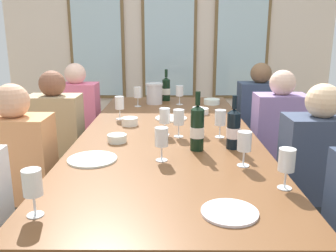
% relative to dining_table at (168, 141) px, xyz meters
% --- Properties ---
extents(ground_plane, '(12.00, 12.00, 0.00)m').
position_rel_dining_table_xyz_m(ground_plane, '(0.00, 0.00, -0.68)').
color(ground_plane, brown).
extents(back_wall_with_windows, '(4.31, 0.10, 2.90)m').
position_rel_dining_table_xyz_m(back_wall_with_windows, '(0.00, 2.62, 0.77)').
color(back_wall_with_windows, beige).
rests_on(back_wall_with_windows, ground).
extents(dining_table, '(1.11, 2.64, 0.74)m').
position_rel_dining_table_xyz_m(dining_table, '(0.00, 0.00, 0.00)').
color(dining_table, brown).
rests_on(dining_table, ground).
extents(white_plate_0, '(0.21, 0.21, 0.01)m').
position_rel_dining_table_xyz_m(white_plate_0, '(0.23, -1.09, 0.06)').
color(white_plate_0, white).
rests_on(white_plate_0, dining_table).
extents(white_plate_1, '(0.24, 0.24, 0.01)m').
position_rel_dining_table_xyz_m(white_plate_1, '(0.02, 0.38, 0.06)').
color(white_plate_1, white).
rests_on(white_plate_1, dining_table).
extents(white_plate_2, '(0.25, 0.25, 0.01)m').
position_rel_dining_table_xyz_m(white_plate_2, '(-0.38, -0.54, 0.06)').
color(white_plate_2, white).
rests_on(white_plate_2, dining_table).
extents(metal_pitcher, '(0.16, 0.16, 0.19)m').
position_rel_dining_table_xyz_m(metal_pitcher, '(-0.13, 0.98, 0.16)').
color(metal_pitcher, silver).
rests_on(metal_pitcher, dining_table).
extents(wine_bottle_0, '(0.08, 0.08, 0.30)m').
position_rel_dining_table_xyz_m(wine_bottle_0, '(0.37, -0.34, 0.17)').
color(wine_bottle_0, black).
rests_on(wine_bottle_0, dining_table).
extents(wine_bottle_1, '(0.08, 0.08, 0.30)m').
position_rel_dining_table_xyz_m(wine_bottle_1, '(-0.02, 1.13, 0.17)').
color(wine_bottle_1, black).
rests_on(wine_bottle_1, dining_table).
extents(wine_bottle_2, '(0.08, 0.08, 0.33)m').
position_rel_dining_table_xyz_m(wine_bottle_2, '(0.16, -0.37, 0.19)').
color(wine_bottle_2, black).
rests_on(wine_bottle_2, dining_table).
extents(tasting_bowl_0, '(0.15, 0.15, 0.05)m').
position_rel_dining_table_xyz_m(tasting_bowl_0, '(0.39, 0.96, 0.08)').
color(tasting_bowl_0, white).
rests_on(tasting_bowl_0, dining_table).
extents(tasting_bowl_1, '(0.11, 0.11, 0.05)m').
position_rel_dining_table_xyz_m(tasting_bowl_1, '(-0.30, -0.22, 0.08)').
color(tasting_bowl_1, white).
rests_on(tasting_bowl_1, dining_table).
extents(tasting_bowl_2, '(0.12, 0.12, 0.05)m').
position_rel_dining_table_xyz_m(tasting_bowl_2, '(0.26, 0.56, 0.08)').
color(tasting_bowl_2, white).
rests_on(tasting_bowl_2, dining_table).
extents(tasting_bowl_3, '(0.11, 0.11, 0.05)m').
position_rel_dining_table_xyz_m(tasting_bowl_3, '(-0.27, 0.18, 0.09)').
color(tasting_bowl_3, white).
rests_on(tasting_bowl_3, dining_table).
extents(wine_glass_0, '(0.07, 0.07, 0.17)m').
position_rel_dining_table_xyz_m(wine_glass_0, '(0.49, -0.88, 0.18)').
color(wine_glass_0, white).
rests_on(wine_glass_0, dining_table).
extents(wine_glass_1, '(0.07, 0.07, 0.17)m').
position_rel_dining_table_xyz_m(wine_glass_1, '(0.10, 0.94, 0.18)').
color(wine_glass_1, white).
rests_on(wine_glass_1, dining_table).
extents(wine_glass_2, '(0.07, 0.07, 0.17)m').
position_rel_dining_table_xyz_m(wine_glass_2, '(0.07, -0.10, 0.18)').
color(wine_glass_2, white).
rests_on(wine_glass_2, dining_table).
extents(wine_glass_3, '(0.07, 0.07, 0.17)m').
position_rel_dining_table_xyz_m(wine_glass_3, '(-0.27, 0.85, 0.18)').
color(wine_glass_3, white).
rests_on(wine_glass_3, dining_table).
extents(wine_glass_4, '(0.07, 0.07, 0.17)m').
position_rel_dining_table_xyz_m(wine_glass_4, '(-0.03, -0.54, 0.18)').
color(wine_glass_4, white).
rests_on(wine_glass_4, dining_table).
extents(wine_glass_5, '(0.07, 0.07, 0.17)m').
position_rel_dining_table_xyz_m(wine_glass_5, '(-0.47, -1.11, 0.18)').
color(wine_glass_5, white).
rests_on(wine_glass_5, dining_table).
extents(wine_glass_6, '(0.07, 0.07, 0.17)m').
position_rel_dining_table_xyz_m(wine_glass_6, '(0.32, -0.12, 0.18)').
color(wine_glass_6, white).
rests_on(wine_glass_6, dining_table).
extents(wine_glass_7, '(0.07, 0.07, 0.17)m').
position_rel_dining_table_xyz_m(wine_glass_7, '(-0.02, -0.07, 0.18)').
color(wine_glass_7, white).
rests_on(wine_glass_7, dining_table).
extents(wine_glass_8, '(0.07, 0.07, 0.17)m').
position_rel_dining_table_xyz_m(wine_glass_8, '(0.19, -0.03, 0.18)').
color(wine_glass_8, white).
rests_on(wine_glass_8, dining_table).
extents(wine_glass_9, '(0.07, 0.07, 0.17)m').
position_rel_dining_table_xyz_m(wine_glass_9, '(-0.36, 0.37, 0.18)').
color(wine_glass_9, white).
rests_on(wine_glass_9, dining_table).
extents(wine_glass_10, '(0.07, 0.07, 0.17)m').
position_rel_dining_table_xyz_m(wine_glass_10, '(0.37, -0.61, 0.18)').
color(wine_glass_10, white).
rests_on(wine_glass_10, dining_table).
extents(seated_person_0, '(0.38, 0.24, 1.11)m').
position_rel_dining_table_xyz_m(seated_person_0, '(-0.84, 0.31, -0.15)').
color(seated_person_0, '#373830').
rests_on(seated_person_0, ground).
extents(seated_person_1, '(0.38, 0.24, 1.11)m').
position_rel_dining_table_xyz_m(seated_person_1, '(0.84, 0.37, -0.15)').
color(seated_person_1, '#2F2236').
rests_on(seated_person_1, ground).
extents(seated_person_4, '(0.38, 0.24, 1.11)m').
position_rel_dining_table_xyz_m(seated_person_4, '(-0.84, -0.37, -0.15)').
color(seated_person_4, '#2E2E2C').
rests_on(seated_person_4, ground).
extents(seated_person_5, '(0.38, 0.24, 1.11)m').
position_rel_dining_table_xyz_m(seated_person_5, '(0.84, -0.36, -0.15)').
color(seated_person_5, '#252B31').
rests_on(seated_person_5, ground).
extents(seated_person_6, '(0.38, 0.24, 1.11)m').
position_rel_dining_table_xyz_m(seated_person_6, '(-0.84, 0.97, -0.15)').
color(seated_person_6, '#2A3335').
rests_on(seated_person_6, ground).
extents(seated_person_7, '(0.38, 0.24, 1.11)m').
position_rel_dining_table_xyz_m(seated_person_7, '(0.84, 1.02, -0.15)').
color(seated_person_7, '#332934').
rests_on(seated_person_7, ground).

